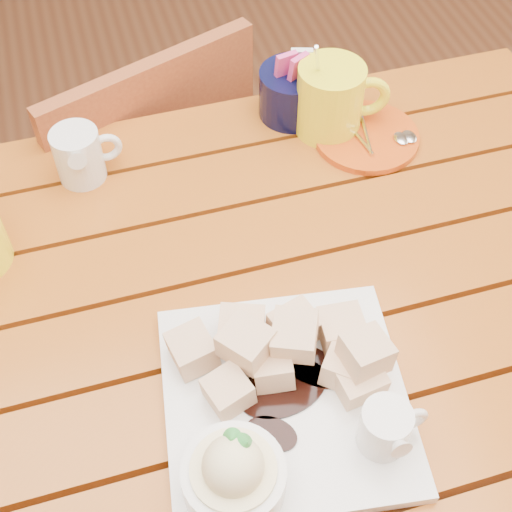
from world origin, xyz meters
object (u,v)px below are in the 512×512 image
object	(u,v)px
coffee_mug_right	(332,98)
orange_saucer	(367,136)
chair_far	(142,189)
table	(235,356)
dessert_plate	(279,406)

from	to	relation	value
coffee_mug_right	orange_saucer	world-z (taller)	coffee_mug_right
orange_saucer	chair_far	distance (m)	0.53
chair_far	coffee_mug_right	bearing A→B (deg)	119.76
table	coffee_mug_right	xyz separation A→B (m)	(0.23, 0.29, 0.17)
table	coffee_mug_right	world-z (taller)	coffee_mug_right
table	chair_far	xyz separation A→B (m)	(-0.05, 0.53, -0.18)
coffee_mug_right	orange_saucer	bearing A→B (deg)	-30.97
orange_saucer	table	bearing A→B (deg)	-138.43
table	coffee_mug_right	distance (m)	0.41
table	dessert_plate	size ratio (longest dim) A/B	3.91
table	dessert_plate	distance (m)	0.21
coffee_mug_right	orange_saucer	size ratio (longest dim) A/B	1.04
table	coffee_mug_right	size ratio (longest dim) A/B	7.20
coffee_mug_right	chair_far	size ratio (longest dim) A/B	0.20
dessert_plate	chair_far	world-z (taller)	dessert_plate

